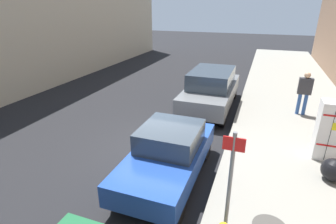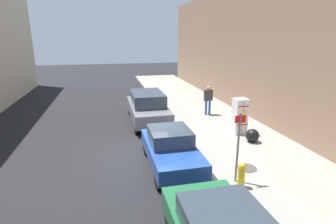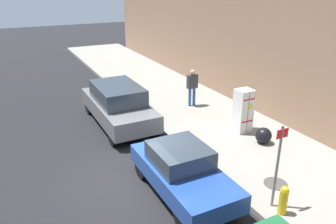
{
  "view_description": "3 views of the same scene",
  "coord_description": "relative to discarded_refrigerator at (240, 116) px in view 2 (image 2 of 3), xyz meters",
  "views": [
    {
      "loc": [
        -2.88,
        7.02,
        4.38
      ],
      "look_at": [
        -0.51,
        0.52,
        1.55
      ],
      "focal_mm": 28.0,
      "sensor_mm": 36.0,
      "label": 1
    },
    {
      "loc": [
        1.33,
        10.21,
        4.76
      ],
      "look_at": [
        -1.69,
        -2.69,
        0.97
      ],
      "focal_mm": 28.0,
      "sensor_mm": 36.0,
      "label": 2
    },
    {
      "loc": [
        3.17,
        8.4,
        5.82
      ],
      "look_at": [
        -2.63,
        -3.04,
        0.64
      ],
      "focal_mm": 35.0,
      "sensor_mm": 36.0,
      "label": 3
    }
  ],
  "objects": [
    {
      "name": "street_sign_post",
      "position": [
        2.28,
        4.15,
        0.46
      ],
      "size": [
        0.36,
        0.07,
        2.37
      ],
      "color": "slate",
      "rests_on": "sidewalk_slab"
    },
    {
      "name": "trash_bag",
      "position": [
        -0.04,
        1.21,
        -0.57
      ],
      "size": [
        0.6,
        0.6,
        0.6
      ],
      "primitive_type": "sphere",
      "color": "black",
      "rests_on": "sidewalk_slab"
    },
    {
      "name": "fire_hydrant",
      "position": [
        2.28,
        4.5,
        -0.45
      ],
      "size": [
        0.22,
        0.22,
        0.82
      ],
      "color": "gold",
      "rests_on": "sidewalk_slab"
    },
    {
      "name": "parked_suv_gray",
      "position": [
        4.06,
        -3.25,
        -0.12
      ],
      "size": [
        1.95,
        4.84,
        1.76
      ],
      "color": "slate",
      "rests_on": "ground"
    },
    {
      "name": "pedestrian_walking_far",
      "position": [
        0.3,
        -3.4,
        0.17
      ],
      "size": [
        0.51,
        0.24,
        1.78
      ],
      "rotation": [
        0.0,
        0.0,
        3.36
      ],
      "color": "#2D5193",
      "rests_on": "sidewalk_slab"
    },
    {
      "name": "building_facade_near",
      "position": [
        -3.04,
        0.95,
        2.97
      ],
      "size": [
        2.13,
        39.6,
        8.02
      ],
      "primitive_type": "cube",
      "color": "#937056",
      "rests_on": "ground"
    },
    {
      "name": "manhole_cover",
      "position": [
        1.45,
        3.43,
        -0.87
      ],
      "size": [
        0.7,
        0.7,
        0.02
      ],
      "primitive_type": "cylinder",
      "color": "#47443F",
      "rests_on": "sidewalk_slab"
    },
    {
      "name": "sidewalk_slab",
      "position": [
        0.42,
        0.95,
        -0.95
      ],
      "size": [
        4.78,
        44.0,
        0.16
      ],
      "primitive_type": "cube",
      "color": "gray",
      "rests_on": "ground"
    },
    {
      "name": "parked_hatchback_blue",
      "position": [
        4.06,
        2.34,
        -0.29
      ],
      "size": [
        1.71,
        3.88,
        1.46
      ],
      "color": "#23479E",
      "rests_on": "ground"
    },
    {
      "name": "ground_plane",
      "position": [
        4.89,
        0.95,
        -1.04
      ],
      "size": [
        80.0,
        80.0,
        0.0
      ],
      "primitive_type": "plane",
      "color": "black"
    },
    {
      "name": "discarded_refrigerator",
      "position": [
        0.0,
        0.0,
        0.0
      ],
      "size": [
        0.62,
        0.6,
        1.75
      ],
      "color": "white",
      "rests_on": "sidewalk_slab"
    }
  ]
}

